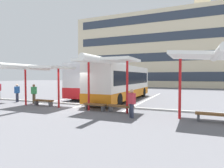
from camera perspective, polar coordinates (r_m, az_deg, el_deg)
name	(u,v)px	position (r m, az deg, el deg)	size (l,w,h in m)	color
ground_plane	(79,106)	(14.59, -9.92, -6.55)	(160.00, 160.00, 0.00)	slate
terminal_building	(159,52)	(48.05, 13.90, 9.15)	(36.64, 14.36, 18.84)	beige
coach_bus_0	(100,81)	(21.17, -3.64, 0.96)	(2.73, 10.12, 3.80)	silver
coach_bus_1	(122,83)	(18.02, 3.01, 0.36)	(2.51, 10.74, 3.53)	silver
lane_stripe_0	(81,96)	(21.82, -9.23, -3.62)	(0.16, 14.00, 0.01)	white
lane_stripe_1	(112,98)	(20.05, -0.07, -4.11)	(0.16, 14.00, 0.01)	white
lane_stripe_2	(148,99)	(18.88, 10.53, -4.54)	(0.16, 14.00, 0.01)	white
waiting_shelter_1	(38,68)	(15.08, -21.04, 4.39)	(4.20, 4.75, 3.05)	red
bench_1	(43,101)	(15.51, -19.72, -4.87)	(1.69, 0.42, 0.45)	brown
waiting_shelter_2	(105,62)	(11.87, -2.00, 6.63)	(3.67, 4.25, 3.39)	red
bench_2	(95,105)	(12.66, -5.09, -6.35)	(1.60, 0.57, 0.45)	brown
bench_3	(121,107)	(11.89, 2.55, -6.89)	(1.73, 0.61, 0.45)	brown
waiting_shelter_3	(216,57)	(10.41, 28.45, 7.03)	(4.21, 4.94, 3.44)	red
bench_4	(214,115)	(10.61, 28.12, -8.26)	(1.72, 0.49, 0.45)	brown
platform_kerb	(83,105)	(15.04, -8.76, -6.05)	(44.00, 0.24, 0.12)	#ADADA8
waiting_passenger_0	(34,92)	(17.13, -22.20, -2.33)	(0.47, 0.25, 1.59)	brown
waiting_passenger_2	(17,92)	(18.72, -26.38, -2.08)	(0.32, 0.49, 1.56)	#33384C
waiting_passenger_3	(132,102)	(10.36, 5.85, -5.23)	(0.49, 0.45, 1.55)	#33384C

